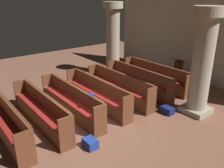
{
  "coord_description": "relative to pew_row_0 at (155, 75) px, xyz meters",
  "views": [
    {
      "loc": [
        5.53,
        -3.35,
        3.75
      ],
      "look_at": [
        -0.55,
        1.5,
        0.75
      ],
      "focal_mm": 37.55,
      "sensor_mm": 36.0,
      "label": 1
    }
  ],
  "objects": [
    {
      "name": "ground_plane",
      "position": [
        0.75,
        -4.04,
        -0.51
      ],
      "size": [
        19.2,
        19.2,
        0.0
      ],
      "primitive_type": "plane",
      "color": "brown"
    },
    {
      "name": "pew_row_2",
      "position": [
        0.0,
        -2.05,
        0.0
      ],
      "size": [
        3.4,
        0.46,
        0.95
      ],
      "color": "brown",
      "rests_on": "ground"
    },
    {
      "name": "back_wall",
      "position": [
        0.75,
        2.04,
        1.74
      ],
      "size": [
        10.0,
        0.16,
        4.5
      ],
      "primitive_type": "cube",
      "color": "beige",
      "rests_on": "ground"
    },
    {
      "name": "pillar_aisle_side",
      "position": [
        2.51,
        -0.75,
        1.28
      ],
      "size": [
        0.93,
        0.93,
        3.43
      ],
      "color": "#9F967E",
      "rests_on": "ground"
    },
    {
      "name": "pew_row_0",
      "position": [
        0.0,
        0.0,
        0.0
      ],
      "size": [
        3.4,
        0.47,
        0.95
      ],
      "color": "brown",
      "rests_on": "ground"
    },
    {
      "name": "lectern",
      "position": [
        0.28,
        1.21,
        -0.06
      ],
      "size": [
        0.48,
        0.45,
        1.08
      ],
      "color": "#492215",
      "rests_on": "ground"
    },
    {
      "name": "pew_row_3",
      "position": [
        0.0,
        -3.08,
        0.0
      ],
      "size": [
        3.4,
        0.47,
        0.95
      ],
      "color": "brown",
      "rests_on": "ground"
    },
    {
      "name": "kneeler_box_navy",
      "position": [
        1.98,
        -1.59,
        -0.39
      ],
      "size": [
        0.41,
        0.28,
        0.23
      ],
      "primitive_type": "cube",
      "color": "navy",
      "rests_on": "ground"
    },
    {
      "name": "pillar_far_side",
      "position": [
        -2.46,
        -0.36,
        1.28
      ],
      "size": [
        0.93,
        0.93,
        3.43
      ],
      "color": "#9F967E",
      "rests_on": "ground"
    },
    {
      "name": "kneeler_box_blue",
      "position": [
        1.93,
        -4.63,
        -0.39
      ],
      "size": [
        0.39,
        0.29,
        0.24
      ],
      "primitive_type": "cube",
      "color": "navy",
      "rests_on": "ground"
    },
    {
      "name": "pew_row_6",
      "position": [
        0.0,
        -6.16,
        0.0
      ],
      "size": [
        3.4,
        0.47,
        0.95
      ],
      "color": "brown",
      "rests_on": "ground"
    },
    {
      "name": "pew_row_5",
      "position": [
        0.0,
        -5.14,
        0.0
      ],
      "size": [
        3.4,
        0.46,
        0.95
      ],
      "color": "brown",
      "rests_on": "ground"
    },
    {
      "name": "pew_row_4",
      "position": [
        0.0,
        -4.11,
        0.0
      ],
      "size": [
        3.4,
        0.46,
        0.95
      ],
      "color": "brown",
      "rests_on": "ground"
    },
    {
      "name": "hymn_book",
      "position": [
        0.95,
        -3.92,
        0.46
      ],
      "size": [
        0.15,
        0.22,
        0.03
      ],
      "primitive_type": "cube",
      "color": "navy",
      "rests_on": "pew_row_4"
    },
    {
      "name": "pew_row_1",
      "position": [
        0.0,
        -1.03,
        0.0
      ],
      "size": [
        3.4,
        0.46,
        0.95
      ],
      "color": "brown",
      "rests_on": "ground"
    }
  ]
}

